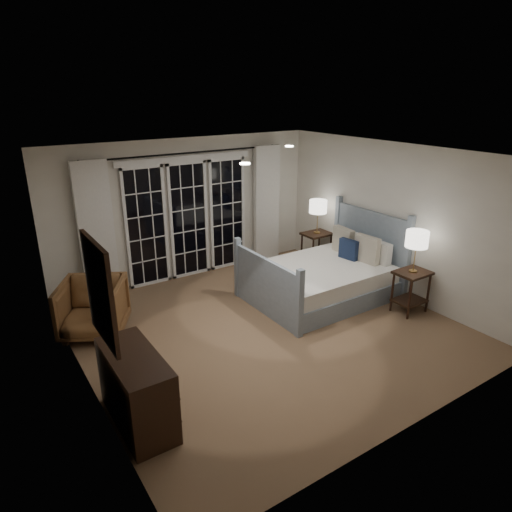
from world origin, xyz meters
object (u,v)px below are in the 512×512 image
bed (323,278)px  dresser (137,389)px  nightstand_left (411,285)px  nightstand_right (316,244)px  armchair (93,308)px  lamp_left (417,239)px  lamp_right (318,207)px

bed → dresser: 3.85m
nightstand_left → bed: bearing=122.8°
nightstand_right → armchair: size_ratio=0.78×
lamp_left → dresser: lamp_left is taller
bed → nightstand_left: (0.75, -1.16, 0.11)m
lamp_right → nightstand_left: bearing=-91.1°
nightstand_right → armchair: armchair is taller
bed → lamp_left: bed is taller
nightstand_right → lamp_left: bearing=-91.1°
nightstand_left → nightstand_right: (0.04, 2.27, 0.01)m
lamp_left → bed: bearing=122.8°
lamp_left → nightstand_right: bearing=88.9°
lamp_right → bed: bearing=-125.5°
armchair → dresser: bearing=-64.0°
nightstand_right → lamp_right: (0.00, 0.00, 0.74)m
nightstand_right → armchair: bearing=-176.7°
lamp_right → armchair: 4.39m
lamp_right → armchair: bearing=-176.7°
lamp_right → armchair: (-4.31, -0.25, -0.80)m
nightstand_left → lamp_left: bearing=-90.0°
bed → nightstand_right: bed is taller
nightstand_left → nightstand_right: nightstand_right is taller
armchair → lamp_right: bearing=32.8°
nightstand_left → armchair: 4.72m
armchair → bed: bearing=15.7°
nightstand_right → armchair: 4.32m
bed → lamp_right: (0.79, 1.11, 0.86)m
nightstand_left → nightstand_right: 2.27m
nightstand_left → dresser: bearing=-178.8°
lamp_left → armchair: 4.79m
nightstand_right → lamp_left: size_ratio=1.06×
bed → dresser: bed is taller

